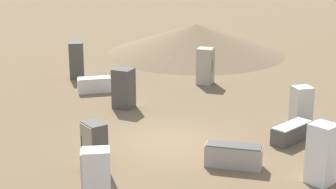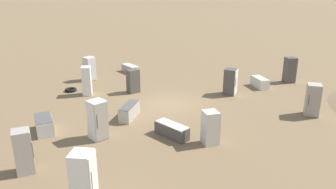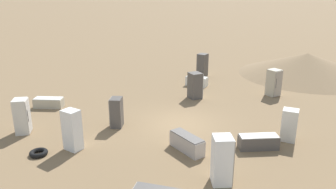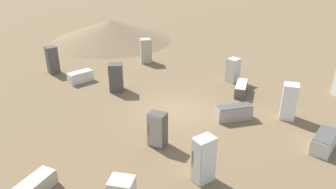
{
  "view_description": "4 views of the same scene",
  "coord_description": "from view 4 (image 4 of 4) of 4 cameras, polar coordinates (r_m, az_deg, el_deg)",
  "views": [
    {
      "loc": [
        15.73,
        -10.41,
        7.42
      ],
      "look_at": [
        -1.24,
        0.83,
        1.34
      ],
      "focal_mm": 60.0,
      "sensor_mm": 36.0,
      "label": 1
    },
    {
      "loc": [
        10.46,
        15.39,
        6.88
      ],
      "look_at": [
        0.69,
        0.94,
        1.01
      ],
      "focal_mm": 35.0,
      "sensor_mm": 36.0,
      "label": 2
    },
    {
      "loc": [
        16.11,
        1.22,
        6.98
      ],
      "look_at": [
        0.98,
        -0.5,
        1.96
      ],
      "focal_mm": 35.0,
      "sensor_mm": 36.0,
      "label": 3
    },
    {
      "loc": [
        6.9,
        -13.89,
        8.27
      ],
      "look_at": [
        -0.29,
        -0.44,
        1.09
      ],
      "focal_mm": 35.0,
      "sensor_mm": 36.0,
      "label": 4
    }
  ],
  "objects": [
    {
      "name": "discarded_fridge_14",
      "position": [
        21.35,
        11.23,
        4.17
      ],
      "size": [
        0.85,
        0.86,
        1.56
      ],
      "rotation": [
        0.0,
        0.0,
        1.26
      ],
      "color": "beige",
      "rests_on": "ground_plane"
    },
    {
      "name": "discarded_fridge_15",
      "position": [
        23.77,
        -19.5,
        5.75
      ],
      "size": [
        1.0,
        0.96,
        1.85
      ],
      "rotation": [
        0.0,
        0.0,
        1.09
      ],
      "color": "#4C4742",
      "rests_on": "ground_plane"
    },
    {
      "name": "dirt_mound",
      "position": [
        30.7,
        -9.76,
        10.99
      ],
      "size": [
        10.89,
        10.89,
        1.82
      ],
      "color": "#7F6647",
      "rests_on": "ground_plane"
    },
    {
      "name": "discarded_fridge_11",
      "position": [
        21.83,
        -14.98,
        3.02
      ],
      "size": [
        1.18,
        1.7,
        0.68
      ],
      "rotation": [
        0.0,
        0.0,
        5.93
      ],
      "color": "silver",
      "rests_on": "ground_plane"
    },
    {
      "name": "discarded_fridge_1",
      "position": [
        19.88,
        12.61,
        1.01
      ],
      "size": [
        0.94,
        1.86,
        0.65
      ],
      "rotation": [
        0.0,
        0.0,
        0.19
      ],
      "color": "#4C4742",
      "rests_on": "ground_plane"
    },
    {
      "name": "discarded_fridge_13",
      "position": [
        24.48,
        -3.91,
        7.62
      ],
      "size": [
        1.06,
        1.05,
        1.79
      ],
      "rotation": [
        0.0,
        0.0,
        5.4
      ],
      "color": "#B2A88E",
      "rests_on": "ground_plane"
    },
    {
      "name": "ground_plane",
      "position": [
        17.57,
        1.5,
        -2.86
      ],
      "size": [
        1000.0,
        1000.0,
        0.0
      ],
      "primitive_type": "plane",
      "color": "brown"
    },
    {
      "name": "discarded_fridge_8",
      "position": [
        14.43,
        -1.86,
        -6.07
      ],
      "size": [
        0.78,
        0.64,
        1.56
      ],
      "rotation": [
        0.0,
        0.0,
        3.18
      ],
      "color": "#4C4742",
      "rests_on": "ground_plane"
    },
    {
      "name": "discarded_fridge_2",
      "position": [
        12.41,
        6.21,
        -11.18
      ],
      "size": [
        0.84,
        0.93,
        1.88
      ],
      "rotation": [
        0.0,
        0.0,
        2.67
      ],
      "color": "white",
      "rests_on": "ground_plane"
    },
    {
      "name": "discarded_fridge_9",
      "position": [
        13.04,
        -22.35,
        -14.74
      ],
      "size": [
        0.76,
        1.75,
        0.6
      ],
      "rotation": [
        0.0,
        0.0,
        0.05
      ],
      "color": "#B2A88E",
      "rests_on": "ground_plane"
    },
    {
      "name": "discarded_fridge_10",
      "position": [
        15.84,
        25.59,
        -7.44
      ],
      "size": [
        1.03,
        1.75,
        0.76
      ],
      "rotation": [
        0.0,
        0.0,
        2.97
      ],
      "color": "silver",
      "rests_on": "ground_plane"
    },
    {
      "name": "discarded_fridge_7",
      "position": [
        16.94,
        11.4,
        -3.11
      ],
      "size": [
        1.75,
        1.66,
        0.75
      ],
      "rotation": [
        0.0,
        0.0,
        2.31
      ],
      "color": "#A89E93",
      "rests_on": "ground_plane"
    },
    {
      "name": "discarded_fridge_3",
      "position": [
        17.56,
        20.33,
        -1.14
      ],
      "size": [
        0.83,
        0.84,
        1.88
      ],
      "rotation": [
        0.0,
        0.0,
        0.16
      ],
      "color": "white",
      "rests_on": "ground_plane"
    },
    {
      "name": "discarded_fridge_0",
      "position": [
        19.88,
        -9.04,
        2.99
      ],
      "size": [
        1.07,
        1.06,
        1.7
      ],
      "rotation": [
        0.0,
        0.0,
        0.55
      ],
      "color": "#4C4742",
      "rests_on": "ground_plane"
    }
  ]
}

